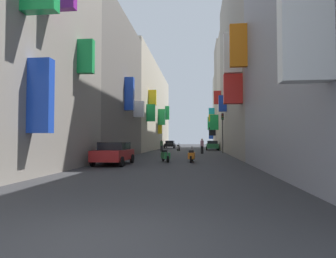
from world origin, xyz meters
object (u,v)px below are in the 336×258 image
Objects in this scene: parked_car_black at (170,144)px; pedestrian_crossing at (202,146)px; traffic_light_near_corner at (223,126)px; scooter_green at (165,155)px; scooter_silver at (178,148)px; parked_car_red at (114,153)px; scooter_orange at (192,156)px; parked_car_green at (212,145)px; pedestrian_near_left at (162,145)px.

pedestrian_crossing reaches higher than parked_car_black.
traffic_light_near_corner is (8.29, -20.46, 2.43)m from parked_car_black.
scooter_silver is at bearing 91.49° from scooter_green.
parked_car_red is 2.12× the size of scooter_orange.
scooter_silver is at bearing -149.28° from parked_car_green.
pedestrian_near_left is (-2.03, -3.57, 0.37)m from scooter_silver.
scooter_orange and scooter_green have the same top height.
parked_car_black is 12.98m from scooter_silver.
pedestrian_crossing reaches higher than parked_car_green.
scooter_orange is 1.03× the size of scooter_silver.
parked_car_black is at bearing 91.67° from pedestrian_near_left.
scooter_orange is 1.88m from scooter_green.
parked_car_red is 36.58m from parked_car_black.
parked_car_red is 18.28m from traffic_light_near_corner.
scooter_silver is (-2.44, 21.26, -0.00)m from scooter_orange.
parked_car_red is at bearing -117.17° from traffic_light_near_corner.
parked_car_black is 22.21m from traffic_light_near_corner.
scooter_silver is 10.03m from traffic_light_near_corner.
pedestrian_near_left is (0.46, 20.28, 0.07)m from parked_car_red.
traffic_light_near_corner is (5.24, 13.52, 2.72)m from scooter_green.
scooter_green is 0.38× the size of traffic_light_near_corner.
traffic_light_near_corner is (3.35, 13.53, 2.72)m from scooter_orange.
scooter_orange is at bearing -103.92° from traffic_light_near_corner.
traffic_light_near_corner is (2.43, 1.02, 2.31)m from pedestrian_crossing.
pedestrian_crossing is (5.84, 15.10, 0.11)m from parked_car_red.
parked_car_red is 20.28m from pedestrian_near_left.
parked_car_red and parked_car_black have the same top height.
traffic_light_near_corner is at bearing 62.83° from parked_car_red.
parked_car_green is at bearing 81.70° from pedestrian_crossing.
parked_car_black reaches higher than scooter_orange.
parked_car_black is 2.59× the size of pedestrian_near_left.
parked_car_black is at bearing 127.95° from parked_car_green.
parked_car_green is 24.69m from scooter_green.
pedestrian_crossing is (-1.72, -11.77, 0.10)m from parked_car_green.
traffic_light_near_corner is (5.79, -7.73, 2.72)m from scooter_silver.
parked_car_black is 34.12m from scooter_green.
traffic_light_near_corner is at bearing 22.82° from pedestrian_crossing.
pedestrian_crossing is 7.47m from pedestrian_near_left.
parked_car_black is 16.31m from pedestrian_near_left.
scooter_green is 1.02× the size of pedestrian_crossing.
traffic_light_near_corner is (8.27, 16.12, 2.42)m from parked_car_red.
scooter_orange is at bearing -94.22° from pedestrian_crossing.
scooter_green is (-4.52, -24.27, -0.31)m from parked_car_green.
pedestrian_near_left is at bearing 88.71° from parked_car_red.
pedestrian_near_left is (0.48, -16.30, 0.07)m from parked_car_black.
pedestrian_crossing is at bearing 68.84° from parked_car_red.
parked_car_red is 2.18× the size of scooter_silver.
scooter_green is 14.76m from traffic_light_near_corner.
scooter_green is at bearing -84.86° from parked_car_black.
scooter_orange is 0.40× the size of traffic_light_near_corner.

